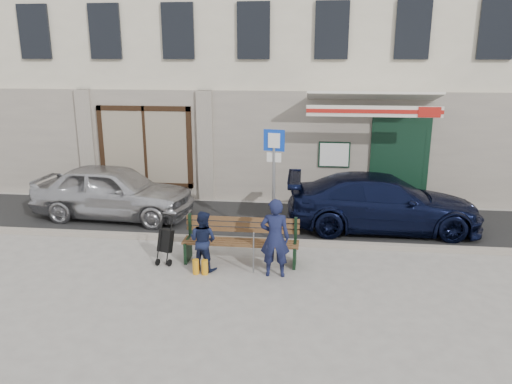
% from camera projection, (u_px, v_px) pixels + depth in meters
% --- Properties ---
extents(ground, '(80.00, 80.00, 0.00)m').
position_uv_depth(ground, '(224.00, 270.00, 10.06)').
color(ground, '#9E9991').
rests_on(ground, ground).
extents(asphalt_lane, '(60.00, 3.20, 0.01)m').
position_uv_depth(asphalt_lane, '(245.00, 220.00, 13.02)').
color(asphalt_lane, '#282828').
rests_on(asphalt_lane, ground).
extents(curb, '(60.00, 0.18, 0.12)m').
position_uv_depth(curb, '(236.00, 240.00, 11.47)').
color(curb, '#9E9384').
rests_on(curb, ground).
extents(building, '(20.00, 8.27, 10.00)m').
position_uv_depth(building, '(266.00, 30.00, 16.80)').
color(building, beige).
rests_on(building, ground).
extents(car_silver, '(4.30, 1.96, 1.43)m').
position_uv_depth(car_silver, '(113.00, 191.00, 13.09)').
color(car_silver, '#B8B8BD').
rests_on(car_silver, ground).
extents(car_navy, '(4.72, 2.00, 1.36)m').
position_uv_depth(car_navy, '(383.00, 203.00, 12.22)').
color(car_navy, black).
rests_on(car_navy, ground).
extents(parking_sign, '(0.48, 0.12, 2.59)m').
position_uv_depth(parking_sign, '(274.00, 168.00, 11.20)').
color(parking_sign, gray).
rests_on(parking_sign, ground).
extents(bench, '(2.40, 1.17, 0.98)m').
position_uv_depth(bench, '(239.00, 241.00, 10.30)').
color(bench, brown).
rests_on(bench, ground).
extents(man, '(0.59, 0.40, 1.57)m').
position_uv_depth(man, '(275.00, 238.00, 9.59)').
color(man, '#161A3C').
rests_on(man, ground).
extents(woman, '(0.71, 0.63, 1.22)m').
position_uv_depth(woman, '(203.00, 240.00, 9.94)').
color(woman, '#131A35').
rests_on(woman, ground).
extents(stroller, '(0.36, 0.46, 1.01)m').
position_uv_depth(stroller, '(165.00, 242.00, 10.31)').
color(stroller, black).
rests_on(stroller, ground).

